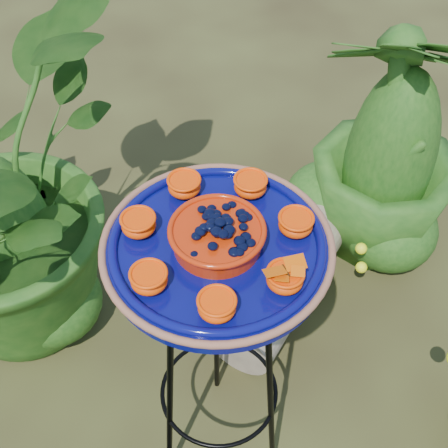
{
  "coord_description": "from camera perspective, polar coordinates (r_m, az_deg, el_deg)",
  "views": [
    {
      "loc": [
        -0.48,
        -0.64,
        1.74
      ],
      "look_at": [
        -0.12,
        0.04,
        0.88
      ],
      "focal_mm": 50.0,
      "sensor_mm": 36.0,
      "label": 1
    }
  ],
  "objects": [
    {
      "name": "ground_plane",
      "position": [
        1.91,
        3.84,
        -17.29
      ],
      "size": [
        20.0,
        20.0,
        0.0
      ],
      "primitive_type": "plane",
      "color": "black",
      "rests_on": "ground"
    },
    {
      "name": "tripod_stand",
      "position": [
        1.44,
        -0.51,
        -11.16
      ],
      "size": [
        0.39,
        0.39,
        0.82
      ],
      "rotation": [
        0.0,
        0.0,
        -0.43
      ],
      "color": "black",
      "rests_on": "ground"
    },
    {
      "name": "feeder_dish",
      "position": [
        1.15,
        -0.62,
        -1.95
      ],
      "size": [
        0.55,
        0.55,
        0.1
      ],
      "rotation": [
        0.0,
        0.0,
        -0.43
      ],
      "color": "#070A59",
      "rests_on": "tripod_stand"
    },
    {
      "name": "driftwood_log",
      "position": [
        2.05,
        5.47,
        -5.13
      ],
      "size": [
        0.63,
        0.5,
        0.21
      ],
      "primitive_type": "cylinder",
      "rotation": [
        0.0,
        1.57,
        0.56
      ],
      "color": "tan",
      "rests_on": "ground"
    },
    {
      "name": "shrub_back_right",
      "position": [
        2.06,
        15.25,
        7.25
      ],
      "size": [
        0.7,
        0.7,
        0.89
      ],
      "primitive_type": "imported",
      "rotation": [
        0.0,
        0.0,
        2.49
      ],
      "color": "#1B4A13",
      "rests_on": "ground"
    }
  ]
}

